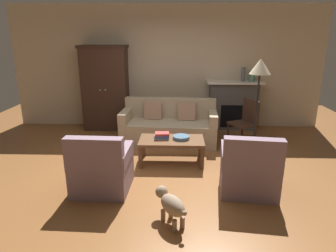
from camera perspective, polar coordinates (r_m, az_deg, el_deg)
name	(u,v)px	position (r m, az deg, el deg)	size (l,w,h in m)	color
ground_plane	(161,168)	(5.01, -1.30, -8.11)	(9.60, 9.60, 0.00)	brown
back_wall	(167,67)	(7.12, -0.21, 11.15)	(7.20, 0.10, 2.80)	beige
fireplace	(233,105)	(7.12, 12.31, 3.97)	(1.26, 0.48, 1.12)	#4C4947
armoire	(105,88)	(7.05, -11.84, 7.12)	(1.06, 0.57, 1.91)	#382319
couch	(169,127)	(6.15, 0.21, -0.12)	(1.96, 0.96, 0.86)	tan
coffee_table	(172,142)	(5.12, 0.68, -3.13)	(1.10, 0.60, 0.42)	brown
fruit_bowl	(181,137)	(5.12, 2.53, -2.18)	(0.29, 0.29, 0.05)	slate
book_stack	(162,136)	(5.12, -1.19, -1.85)	(0.27, 0.20, 0.10)	gray
mantel_vase_slate	(243,74)	(7.02, 14.16, 9.54)	(0.09, 0.09, 0.31)	#565B66
mantel_vase_jade	(252,76)	(7.07, 15.75, 9.19)	(0.14, 0.14, 0.25)	slate
armchair_near_left	(101,170)	(4.33, -12.59, -8.15)	(0.80, 0.79, 0.88)	gray
armchair_near_right	(249,171)	(4.35, 15.19, -8.25)	(0.86, 0.85, 0.88)	gray
side_chair_wooden	(246,119)	(6.15, 14.63, 1.21)	(0.60, 0.60, 0.90)	#382319
floor_lamp	(260,73)	(5.38, 17.11, 9.73)	(0.36, 0.36, 1.75)	black
dog	(171,204)	(3.58, 0.58, -14.71)	(0.41, 0.49, 0.39)	gray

